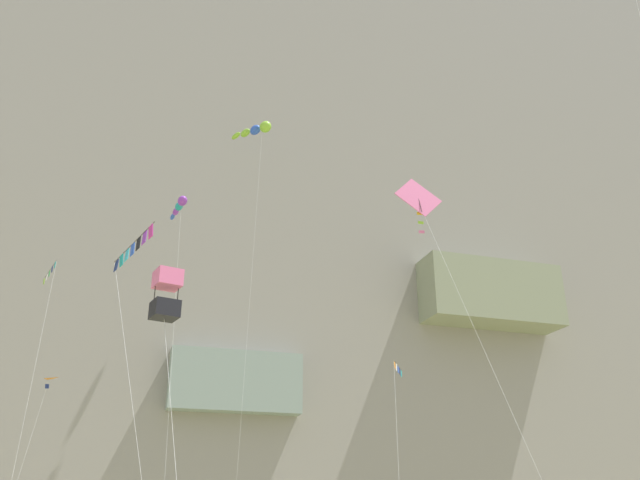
{
  "coord_description": "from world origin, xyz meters",
  "views": [
    {
      "loc": [
        -9.05,
        -6.63,
        1.82
      ],
      "look_at": [
        0.73,
        25.18,
        15.96
      ],
      "focal_mm": 36.98,
      "sensor_mm": 36.0,
      "label": 1
    }
  ],
  "objects_px": {
    "kite_banner_mid_center": "(398,385)",
    "kite_banner_high_left": "(133,255)",
    "kite_banner_high_right": "(45,297)",
    "kite_delta_upper_left": "(41,391)",
    "kite_windsock_upper_mid": "(256,130)",
    "kite_windsock_upper_right": "(179,207)",
    "kite_diamond_high_center": "(421,204)",
    "kite_box_far_left": "(166,295)"
  },
  "relations": [
    {
      "from": "kite_banner_high_right",
      "to": "kite_banner_mid_center",
      "type": "height_order",
      "value": "kite_banner_high_right"
    },
    {
      "from": "kite_banner_mid_center",
      "to": "kite_windsock_upper_mid",
      "type": "relative_size",
      "value": 0.29
    },
    {
      "from": "kite_banner_high_left",
      "to": "kite_diamond_high_center",
      "type": "bearing_deg",
      "value": -29.09
    },
    {
      "from": "kite_banner_mid_center",
      "to": "kite_banner_high_left",
      "type": "bearing_deg",
      "value": -171.67
    },
    {
      "from": "kite_diamond_high_center",
      "to": "kite_delta_upper_left",
      "type": "distance_m",
      "value": 27.8
    },
    {
      "from": "kite_banner_high_right",
      "to": "kite_banner_mid_center",
      "type": "relative_size",
      "value": 1.69
    },
    {
      "from": "kite_banner_high_left",
      "to": "kite_box_far_left",
      "type": "distance_m",
      "value": 11.78
    },
    {
      "from": "kite_diamond_high_center",
      "to": "kite_windsock_upper_right",
      "type": "bearing_deg",
      "value": 112.75
    },
    {
      "from": "kite_banner_high_left",
      "to": "kite_windsock_upper_mid",
      "type": "bearing_deg",
      "value": 63.05
    },
    {
      "from": "kite_delta_upper_left",
      "to": "kite_banner_high_left",
      "type": "distance_m",
      "value": 16.55
    },
    {
      "from": "kite_banner_high_left",
      "to": "kite_box_far_left",
      "type": "height_order",
      "value": "kite_banner_high_left"
    },
    {
      "from": "kite_delta_upper_left",
      "to": "kite_banner_high_left",
      "type": "height_order",
      "value": "kite_banner_high_left"
    },
    {
      "from": "kite_diamond_high_center",
      "to": "kite_windsock_upper_mid",
      "type": "height_order",
      "value": "kite_windsock_upper_mid"
    },
    {
      "from": "kite_box_far_left",
      "to": "kite_banner_high_right",
      "type": "bearing_deg",
      "value": 105.32
    },
    {
      "from": "kite_diamond_high_center",
      "to": "kite_banner_high_left",
      "type": "relative_size",
      "value": 1.15
    },
    {
      "from": "kite_banner_high_right",
      "to": "kite_windsock_upper_mid",
      "type": "xyz_separation_m",
      "value": [
        13.44,
        6.84,
        18.22
      ]
    },
    {
      "from": "kite_banner_mid_center",
      "to": "kite_windsock_upper_mid",
      "type": "height_order",
      "value": "kite_windsock_upper_mid"
    },
    {
      "from": "kite_banner_high_right",
      "to": "kite_banner_high_left",
      "type": "xyz_separation_m",
      "value": [
        4.65,
        -10.45,
        -0.78
      ]
    },
    {
      "from": "kite_windsock_upper_right",
      "to": "kite_banner_high_right",
      "type": "bearing_deg",
      "value": -151.1
    },
    {
      "from": "kite_windsock_upper_mid",
      "to": "kite_windsock_upper_right",
      "type": "bearing_deg",
      "value": -155.56
    },
    {
      "from": "kite_banner_mid_center",
      "to": "kite_windsock_upper_right",
      "type": "distance_m",
      "value": 22.25
    },
    {
      "from": "kite_banner_high_right",
      "to": "kite_delta_upper_left",
      "type": "height_order",
      "value": "kite_banner_high_right"
    },
    {
      "from": "kite_banner_high_left",
      "to": "kite_windsock_upper_mid",
      "type": "xyz_separation_m",
      "value": [
        8.79,
        17.29,
        18.99
      ]
    },
    {
      "from": "kite_windsock_upper_right",
      "to": "kite_windsock_upper_mid",
      "type": "xyz_separation_m",
      "value": [
        5.93,
        2.69,
        9.28
      ]
    },
    {
      "from": "kite_windsock_upper_mid",
      "to": "kite_box_far_left",
      "type": "bearing_deg",
      "value": -105.45
    },
    {
      "from": "kite_banner_high_right",
      "to": "kite_box_far_left",
      "type": "height_order",
      "value": "kite_banner_high_right"
    },
    {
      "from": "kite_windsock_upper_mid",
      "to": "kite_banner_mid_center",
      "type": "bearing_deg",
      "value": -70.98
    },
    {
      "from": "kite_banner_high_right",
      "to": "kite_delta_upper_left",
      "type": "distance_m",
      "value": 6.84
    },
    {
      "from": "kite_banner_high_left",
      "to": "kite_windsock_upper_right",
      "type": "distance_m",
      "value": 17.77
    },
    {
      "from": "kite_banner_high_right",
      "to": "kite_windsock_upper_mid",
      "type": "bearing_deg",
      "value": 26.98
    },
    {
      "from": "kite_delta_upper_left",
      "to": "kite_banner_high_left",
      "type": "relative_size",
      "value": 0.71
    },
    {
      "from": "kite_banner_high_right",
      "to": "kite_diamond_high_center",
      "type": "xyz_separation_m",
      "value": [
        16.37,
        -16.97,
        0.5
      ]
    },
    {
      "from": "kite_banner_high_right",
      "to": "kite_windsock_upper_right",
      "type": "relative_size",
      "value": 0.68
    },
    {
      "from": "kite_windsock_upper_right",
      "to": "kite_windsock_upper_mid",
      "type": "bearing_deg",
      "value": 24.44
    },
    {
      "from": "kite_diamond_high_center",
      "to": "kite_delta_upper_left",
      "type": "bearing_deg",
      "value": 126.54
    },
    {
      "from": "kite_diamond_high_center",
      "to": "kite_windsock_upper_right",
      "type": "distance_m",
      "value": 24.4
    },
    {
      "from": "kite_diamond_high_center",
      "to": "kite_delta_upper_left",
      "type": "relative_size",
      "value": 1.61
    },
    {
      "from": "kite_banner_mid_center",
      "to": "kite_windsock_upper_right",
      "type": "height_order",
      "value": "kite_windsock_upper_right"
    },
    {
      "from": "kite_delta_upper_left",
      "to": "kite_windsock_upper_mid",
      "type": "xyz_separation_m",
      "value": [
        13.34,
        1.86,
        22.9
      ]
    },
    {
      "from": "kite_windsock_upper_right",
      "to": "kite_banner_mid_center",
      "type": "bearing_deg",
      "value": -48.29
    },
    {
      "from": "kite_banner_high_right",
      "to": "kite_box_far_left",
      "type": "distance_m",
      "value": 22.55
    },
    {
      "from": "kite_delta_upper_left",
      "to": "kite_windsock_upper_mid",
      "type": "height_order",
      "value": "kite_windsock_upper_mid"
    }
  ]
}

